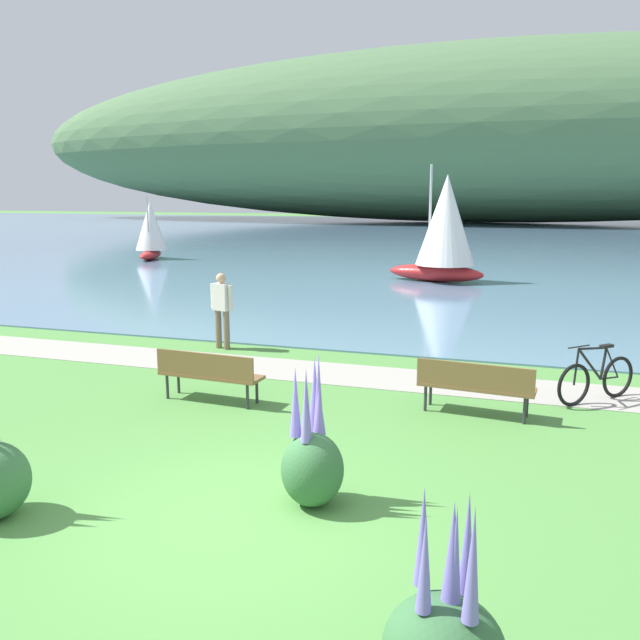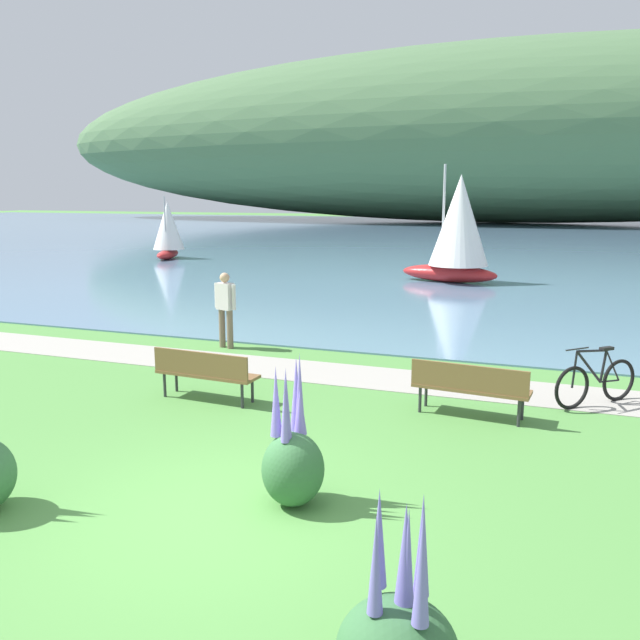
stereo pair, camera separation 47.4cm
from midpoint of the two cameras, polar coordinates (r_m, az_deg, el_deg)
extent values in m
plane|color=#518E42|center=(7.44, -7.41, -16.62)|extent=(200.00, 200.00, 0.00)
cube|color=#5B7F9E|center=(53.53, 16.70, 6.93)|extent=(180.00, 80.00, 0.04)
ellipsoid|color=#4C7047|center=(80.71, 16.24, 15.40)|extent=(119.40, 28.00, 20.23)
cube|color=#A39E93|center=(12.49, 4.84, -4.96)|extent=(60.00, 1.50, 0.01)
cube|color=brown|center=(11.12, -8.63, -4.69)|extent=(1.83, 0.59, 0.05)
cube|color=brown|center=(10.89, -9.25, -3.82)|extent=(1.80, 0.15, 0.40)
cylinder|color=#2D2D33|center=(11.72, -11.35, -5.10)|extent=(0.05, 0.05, 0.45)
cylinder|color=#2D2D33|center=(10.95, -4.71, -6.08)|extent=(0.05, 0.05, 0.45)
cylinder|color=#2D2D33|center=(11.46, -12.31, -5.51)|extent=(0.05, 0.05, 0.45)
cylinder|color=#2D2D33|center=(10.67, -5.57, -6.56)|extent=(0.05, 0.05, 0.45)
cube|color=brown|center=(10.52, 14.37, -5.83)|extent=(1.84, 0.65, 0.05)
cube|color=brown|center=(10.26, 14.20, -4.94)|extent=(1.80, 0.21, 0.40)
cylinder|color=#2D2D33|center=(10.90, 10.52, -6.30)|extent=(0.05, 0.05, 0.45)
cylinder|color=#2D2D33|center=(10.64, 18.56, -7.15)|extent=(0.05, 0.05, 0.45)
cylinder|color=#2D2D33|center=(10.59, 10.04, -6.81)|extent=(0.05, 0.05, 0.45)
cylinder|color=#2D2D33|center=(10.32, 18.32, -7.69)|extent=(0.05, 0.05, 0.45)
torus|color=black|center=(11.37, 22.34, -5.53)|extent=(0.55, 0.55, 0.72)
torus|color=black|center=(12.14, 25.74, -4.78)|extent=(0.55, 0.55, 0.72)
cylinder|color=black|center=(11.54, 23.60, -3.80)|extent=(0.46, 0.46, 0.61)
cylinder|color=black|center=(11.50, 23.84, -2.50)|extent=(0.50, 0.49, 0.09)
cylinder|color=black|center=(11.78, 24.65, -3.71)|extent=(0.12, 0.12, 0.54)
cylinder|color=black|center=(11.98, 25.09, -4.88)|extent=(0.32, 0.32, 0.05)
cylinder|color=black|center=(11.95, 25.32, -3.62)|extent=(0.28, 0.28, 0.56)
cylinder|color=black|center=(11.31, 22.54, -4.05)|extent=(0.09, 0.09, 0.60)
cube|color=black|center=(11.75, 24.90, -2.29)|extent=(0.24, 0.24, 0.05)
cylinder|color=black|center=(11.25, 22.75, -2.36)|extent=(0.36, 0.36, 0.02)
cylinder|color=#72604C|center=(14.85, -7.67, -0.71)|extent=(0.14, 0.14, 0.88)
cylinder|color=#72604C|center=(14.70, -6.98, -0.82)|extent=(0.14, 0.14, 0.88)
cube|color=silver|center=(14.64, -7.40, 2.07)|extent=(0.42, 0.31, 0.60)
sphere|color=tan|center=(14.58, -7.44, 3.70)|extent=(0.22, 0.22, 0.22)
cylinder|color=silver|center=(14.82, -8.15, 2.16)|extent=(0.09, 0.09, 0.56)
cylinder|color=silver|center=(14.47, -6.64, 1.99)|extent=(0.09, 0.09, 0.56)
cylinder|color=#386B3D|center=(4.83, 7.90, -24.69)|extent=(0.02, 0.02, 0.12)
cone|color=#7A6BC6|center=(4.60, 8.05, -20.52)|extent=(0.11, 0.11, 0.70)
cylinder|color=#386B3D|center=(5.04, 11.69, -23.10)|extent=(0.02, 0.02, 0.12)
cone|color=#7A6BC6|center=(4.81, 11.91, -18.76)|extent=(0.12, 0.12, 0.76)
cylinder|color=#386B3D|center=(4.92, 10.58, -24.01)|extent=(0.02, 0.02, 0.12)
cone|color=#7A6BC6|center=(4.69, 10.77, -19.81)|extent=(0.10, 0.10, 0.72)
cylinder|color=#386B3D|center=(5.09, 7.98, -22.64)|extent=(0.02, 0.02, 0.12)
cone|color=#7A6BC6|center=(4.86, 8.12, -18.38)|extent=(0.12, 0.12, 0.75)
cylinder|color=#386B3D|center=(4.93, 10.35, -23.92)|extent=(0.02, 0.02, 0.12)
cone|color=#7A6BC6|center=(4.70, 10.54, -19.58)|extent=(0.14, 0.14, 0.75)
cylinder|color=#386B3D|center=(4.78, 11.85, -25.25)|extent=(0.02, 0.02, 0.12)
cone|color=#7A6BC6|center=(4.52, 12.10, -20.48)|extent=(0.12, 0.12, 0.81)
ellipsoid|color=#386B3D|center=(7.43, -0.51, -12.96)|extent=(0.70, 0.70, 0.84)
cylinder|color=#386B3D|center=(7.25, -1.07, -10.92)|extent=(0.02, 0.02, 0.12)
cone|color=#8470D1|center=(7.09, -1.08, -7.41)|extent=(0.13, 0.13, 0.82)
cylinder|color=#386B3D|center=(7.37, -1.97, -10.55)|extent=(0.02, 0.02, 0.12)
cone|color=#8470D1|center=(7.21, -1.99, -7.15)|extent=(0.13, 0.13, 0.80)
cylinder|color=#386B3D|center=(7.53, -0.24, -10.05)|extent=(0.02, 0.02, 0.12)
cone|color=#8470D1|center=(7.37, -0.24, -6.49)|extent=(0.15, 0.15, 0.86)
cylinder|color=#386B3D|center=(7.46, 0.08, -10.27)|extent=(0.02, 0.02, 0.12)
cone|color=#8470D1|center=(7.29, 0.08, -6.44)|extent=(0.12, 0.12, 0.93)
cylinder|color=#386B3D|center=(7.42, 0.13, -10.39)|extent=(0.02, 0.02, 0.12)
cone|color=#8470D1|center=(7.31, 0.13, -7.99)|extent=(0.15, 0.15, 0.54)
cylinder|color=#386B3D|center=(7.19, -1.14, -11.10)|extent=(0.02, 0.02, 0.12)
cone|color=#8470D1|center=(7.05, -1.16, -7.95)|extent=(0.09, 0.09, 0.72)
ellipsoid|color=#B22323|center=(25.93, 11.74, 4.03)|extent=(3.96, 1.79, 0.67)
cylinder|color=#B2B2B2|center=(25.86, 11.30, 9.03)|extent=(0.10, 0.10, 3.82)
cone|color=white|center=(25.65, 12.68, 8.53)|extent=(2.67, 2.67, 3.44)
ellipsoid|color=#B22323|center=(35.30, -12.83, 5.65)|extent=(1.49, 2.87, 0.48)
cylinder|color=#B2B2B2|center=(34.99, -13.05, 8.26)|extent=(0.07, 0.07, 2.77)
cone|color=white|center=(35.45, -12.81, 8.08)|extent=(2.02, 2.02, 2.49)
camera|label=1|loc=(0.24, -88.93, 0.21)|focal=36.51mm
camera|label=2|loc=(0.24, 91.07, -0.21)|focal=36.51mm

